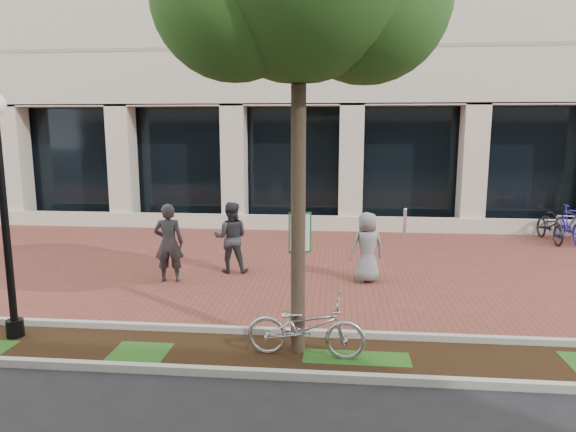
# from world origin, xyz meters

# --- Properties ---
(ground) EXTENTS (120.00, 120.00, 0.00)m
(ground) POSITION_xyz_m (0.00, 0.00, 0.00)
(ground) COLOR black
(ground) RESTS_ON ground
(brick_plaza) EXTENTS (40.00, 9.00, 0.01)m
(brick_plaza) POSITION_xyz_m (0.00, 0.00, 0.01)
(brick_plaza) COLOR brown
(brick_plaza) RESTS_ON ground
(planting_strip) EXTENTS (40.00, 1.50, 0.01)m
(planting_strip) POSITION_xyz_m (0.00, -5.25, 0.01)
(planting_strip) COLOR black
(planting_strip) RESTS_ON ground
(curb_plaza_side) EXTENTS (40.00, 0.12, 0.12)m
(curb_plaza_side) POSITION_xyz_m (0.00, -4.50, 0.06)
(curb_plaza_side) COLOR #A1A198
(curb_plaza_side) RESTS_ON ground
(curb_street_side) EXTENTS (40.00, 0.12, 0.12)m
(curb_street_side) POSITION_xyz_m (0.00, -6.00, 0.06)
(curb_street_side) COLOR #A1A198
(curb_street_side) RESTS_ON ground
(parking_sign) EXTENTS (0.34, 0.07, 2.31)m
(parking_sign) POSITION_xyz_m (1.01, -5.09, 1.48)
(parking_sign) COLOR #123314
(parking_sign) RESTS_ON ground
(lamppost) EXTENTS (0.36, 0.36, 3.97)m
(lamppost) POSITION_xyz_m (-3.74, -5.00, 2.25)
(lamppost) COLOR black
(lamppost) RESTS_ON ground
(locked_bicycle) EXTENTS (1.84, 0.74, 0.95)m
(locked_bicycle) POSITION_xyz_m (1.12, -5.26, 0.47)
(locked_bicycle) COLOR #AFB0B4
(locked_bicycle) RESTS_ON ground
(pedestrian_left) EXTENTS (0.71, 0.52, 1.79)m
(pedestrian_left) POSITION_xyz_m (-2.18, -1.70, 0.89)
(pedestrian_left) COLOR #2B2A30
(pedestrian_left) RESTS_ON ground
(pedestrian_mid) EXTENTS (0.88, 0.72, 1.71)m
(pedestrian_mid) POSITION_xyz_m (-0.96, -0.80, 0.85)
(pedestrian_mid) COLOR #2B2B30
(pedestrian_mid) RESTS_ON ground
(pedestrian_right) EXTENTS (0.90, 0.73, 1.60)m
(pedestrian_right) POSITION_xyz_m (2.24, -1.29, 0.80)
(pedestrian_right) COLOR slate
(pedestrian_right) RESTS_ON ground
(bollard) EXTENTS (0.12, 0.12, 0.95)m
(bollard) POSITION_xyz_m (3.71, 3.68, 0.48)
(bollard) COLOR silver
(bollard) RESTS_ON ground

